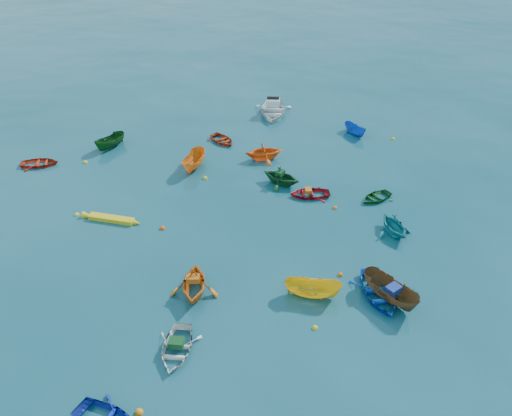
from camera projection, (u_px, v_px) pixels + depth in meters
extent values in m
plane|color=#0A434E|center=(273.00, 261.00, 28.90)|extent=(160.00, 160.00, 0.00)
imported|color=silver|center=(177.00, 351.00, 23.48)|extent=(2.90, 3.44, 0.61)
imported|color=brown|center=(389.00, 299.00, 26.31)|extent=(2.69, 3.73, 1.35)
imported|color=blue|center=(378.00, 296.00, 26.54)|extent=(2.89, 3.85, 0.76)
imported|color=orange|center=(195.00, 292.00, 26.75)|extent=(3.12, 3.45, 1.59)
imported|color=yellow|center=(312.00, 296.00, 26.52)|extent=(3.26, 2.16, 1.18)
imported|color=#124F19|center=(375.00, 199.00, 34.35)|extent=(2.92, 2.53, 0.51)
imported|color=teal|center=(393.00, 233.00, 31.15)|extent=(2.49, 2.81, 1.36)
imported|color=red|center=(40.00, 165.00, 38.31)|extent=(3.00, 2.29, 0.58)
imported|color=orange|center=(195.00, 168.00, 37.97)|extent=(2.60, 3.55, 1.29)
imported|color=#124D24|center=(281.00, 184.00, 36.02)|extent=(3.70, 3.67, 1.48)
imported|color=#AC0E1A|center=(309.00, 196.00, 34.71)|extent=(3.03, 2.36, 0.58)
imported|color=blue|center=(355.00, 134.00, 42.83)|extent=(1.69, 2.67, 0.97)
imported|color=#B02D0E|center=(222.00, 142.00, 41.61)|extent=(2.94, 3.29, 0.56)
imported|color=orange|center=(264.00, 159.00, 39.13)|extent=(2.92, 2.52, 1.53)
imported|color=#104513|center=(111.00, 148.00, 40.74)|extent=(2.93, 2.87, 1.15)
imported|color=white|center=(273.00, 114.00, 46.35)|extent=(4.69, 5.63, 1.61)
cube|color=#11461E|center=(176.00, 343.00, 23.29)|extent=(0.85, 0.73, 0.35)
cube|color=navy|center=(393.00, 289.00, 25.74)|extent=(0.90, 0.81, 0.36)
cube|color=#C65C14|center=(193.00, 279.00, 26.25)|extent=(0.71, 0.59, 0.31)
cube|color=#0F3E19|center=(280.00, 173.00, 35.56)|extent=(0.82, 0.83, 0.32)
cube|color=#CB6014|center=(308.00, 191.00, 34.46)|extent=(0.52, 0.64, 0.28)
sphere|color=orange|center=(139.00, 413.00, 20.82)|extent=(0.37, 0.37, 0.37)
sphere|color=gold|center=(315.00, 328.00, 24.67)|extent=(0.30, 0.30, 0.30)
sphere|color=#D55A0B|center=(340.00, 275.00, 27.89)|extent=(0.31, 0.31, 0.31)
sphere|color=yellow|center=(77.00, 215.00, 32.77)|extent=(0.31, 0.31, 0.31)
sphere|color=#DA470B|center=(162.00, 229.00, 31.51)|extent=(0.36, 0.36, 0.36)
sphere|color=gold|center=(205.00, 179.00, 36.65)|extent=(0.37, 0.37, 0.37)
sphere|color=#F9620D|center=(335.00, 208.00, 33.43)|extent=(0.32, 0.32, 0.32)
sphere|color=yellow|center=(85.00, 163.00, 38.64)|extent=(0.37, 0.37, 0.37)
sphere|color=orange|center=(226.00, 145.00, 41.12)|extent=(0.29, 0.29, 0.29)
sphere|color=yellow|center=(393.00, 139.00, 42.00)|extent=(0.34, 0.34, 0.34)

